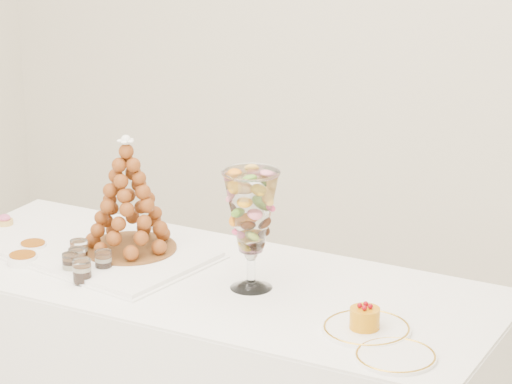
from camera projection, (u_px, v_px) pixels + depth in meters
The scene contains 15 objects.
buffet_table at pixel (207, 382), 3.78m from camera, with size 1.85×0.78×0.70m.
lace_tray at pixel (111, 255), 3.83m from camera, with size 0.58×0.43×0.02m, color white.
macaron_vase at pixel (251, 213), 3.53m from camera, with size 0.16×0.16×0.36m.
cake_plate at pixel (366, 329), 3.31m from camera, with size 0.24×0.24×0.01m, color white.
spare_plate at pixel (396, 356), 3.15m from camera, with size 0.22×0.22×0.01m, color white.
pink_tart at pixel (5, 220), 4.12m from camera, with size 0.06×0.06×0.04m.
verrine_a at pixel (79, 252), 3.78m from camera, with size 0.06×0.06×0.07m, color white.
verrine_b at pixel (77, 260), 3.71m from camera, with size 0.05×0.05×0.07m, color white.
verrine_c at pixel (103, 262), 3.70m from camera, with size 0.05×0.05×0.07m, color white.
verrine_d at pixel (70, 264), 3.69m from camera, with size 0.05×0.05×0.07m, color white.
verrine_e at pixel (82, 271), 3.62m from camera, with size 0.06×0.06×0.08m, color white.
ramekin_back at pixel (33, 247), 3.88m from camera, with size 0.09×0.09×0.03m, color white.
ramekin_front at pixel (23, 259), 3.77m from camera, with size 0.09×0.09×0.03m, color white.
croquembouche at pixel (128, 195), 3.79m from camera, with size 0.32×0.32×0.37m.
mousse_cake at pixel (365, 318), 3.29m from camera, with size 0.08×0.08×0.07m.
Camera 1 is at (1.79, -2.75, 2.10)m, focal length 85.00 mm.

